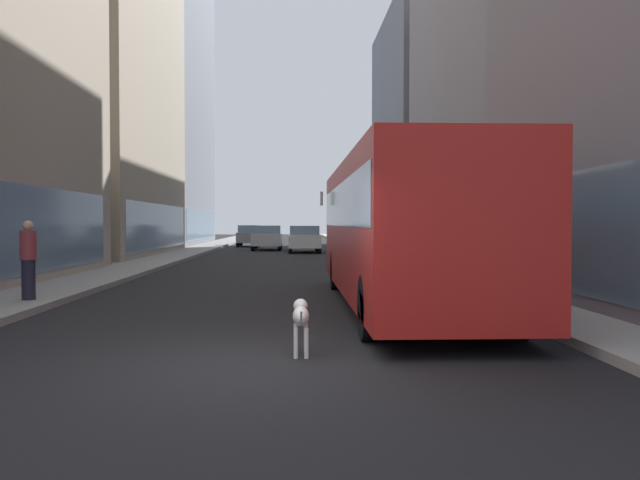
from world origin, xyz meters
name	(u,v)px	position (x,y,z in m)	size (l,w,h in m)	color
ground_plane	(285,250)	(0.00, 35.00, 0.00)	(120.00, 120.00, 0.00)	black
sidewalk_left	(198,249)	(-5.70, 35.00, 0.07)	(2.40, 110.00, 0.15)	gray
sidewalk_right	(371,249)	(5.70, 35.00, 0.07)	(2.40, 110.00, 0.15)	#ADA89E
building_left_far	(140,31)	(-11.90, 45.83, 17.32)	(9.96, 17.84, 34.65)	slate
building_right_mid	(532,51)	(11.90, 22.72, 9.98)	(8.06, 20.98, 19.99)	slate
building_right_far	(436,131)	(11.90, 43.79, 9.09)	(8.15, 17.35, 18.19)	slate
transit_bus	(400,223)	(2.80, 5.86, 1.78)	(2.78, 11.53, 3.05)	red
car_silver_sedan	(267,238)	(-1.20, 35.28, 0.82)	(1.92, 4.51, 1.62)	#B7BABF
car_white_van	(304,239)	(1.20, 31.56, 0.82)	(1.89, 4.46, 1.62)	silver
car_grey_wagon	(249,236)	(-2.80, 41.79, 0.82)	(1.74, 3.93, 1.62)	slate
dalmatian_dog	(301,317)	(0.61, 0.74, 0.51)	(0.22, 0.96, 0.72)	white
pedestrian_in_coat	(28,259)	(-5.12, 6.03, 1.01)	(0.34, 0.34, 1.69)	#1E1E2D
traffic_light_near	(529,188)	(4.90, 3.90, 2.44)	(0.24, 0.40, 3.40)	black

